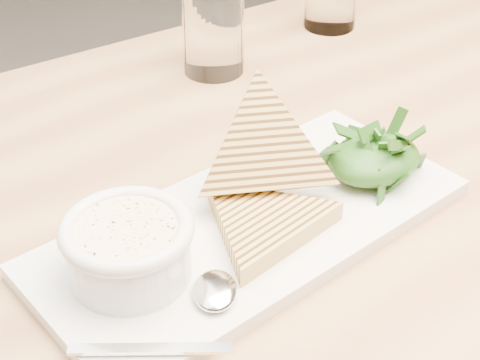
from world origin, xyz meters
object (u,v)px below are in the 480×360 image
table_top (324,173)px  platter (252,227)px  glass_near (213,28)px  soup_bowl (129,255)px

table_top → platter: size_ratio=2.83×
table_top → glass_near: size_ratio=9.80×
soup_bowl → glass_near: size_ratio=0.87×
table_top → glass_near: 0.26m
platter → glass_near: (0.15, 0.31, 0.05)m
soup_bowl → glass_near: bearing=48.2°
glass_near → table_top: bearing=-92.3°
soup_bowl → glass_near: (0.28, 0.31, 0.02)m
platter → table_top: bearing=23.6°
soup_bowl → platter: bearing=1.3°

